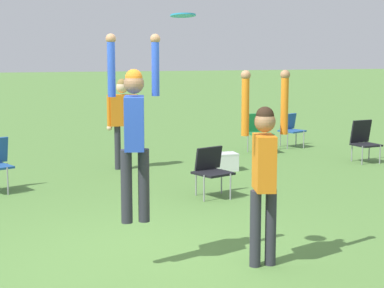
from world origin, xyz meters
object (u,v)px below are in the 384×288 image
(person_jumping, at_px, (134,125))
(frisbee, at_px, (183,15))
(person_spectator_near, at_px, (123,115))
(camping_chair_3, at_px, (211,168))
(cooler_box, at_px, (225,162))
(camping_chair_5, at_px, (364,139))
(person_defending, at_px, (264,164))
(camping_chair_2, at_px, (259,129))
(camping_chair_1, at_px, (290,127))

(person_jumping, bearing_deg, frisbee, -111.82)
(frisbee, relative_size, person_spectator_near, 0.14)
(camping_chair_3, relative_size, cooler_box, 1.68)
(camping_chair_5, bearing_deg, camping_chair_3, 18.19)
(cooler_box, bearing_deg, camping_chair_5, 1.95)
(person_defending, xyz_separation_m, cooler_box, (1.42, 5.34, -0.95))
(frisbee, bearing_deg, cooler_box, 66.61)
(person_defending, xyz_separation_m, camping_chair_3, (0.48, 3.31, -0.66))
(frisbee, relative_size, cooler_box, 0.55)
(cooler_box, bearing_deg, person_spectator_near, 159.86)
(person_defending, distance_m, camping_chair_2, 7.74)
(person_jumping, distance_m, cooler_box, 5.91)
(person_jumping, distance_m, camping_chair_1, 9.18)
(person_defending, height_order, person_spectator_near, person_defending)
(camping_chair_3, bearing_deg, cooler_box, -137.04)
(person_defending, relative_size, camping_chair_2, 2.40)
(person_jumping, height_order, person_spectator_near, person_jumping)
(camping_chair_2, relative_size, camping_chair_5, 1.02)
(frisbee, relative_size, camping_chair_3, 0.33)
(camping_chair_3, bearing_deg, person_defending, 59.38)
(frisbee, distance_m, camping_chair_5, 7.97)
(frisbee, distance_m, cooler_box, 6.33)
(person_spectator_near, bearing_deg, person_jumping, -96.67)
(camping_chair_5, bearing_deg, person_jumping, 31.63)
(person_defending, relative_size, camping_chair_3, 2.72)
(person_jumping, distance_m, person_defending, 1.43)
(person_jumping, height_order, cooler_box, person_jumping)
(person_jumping, distance_m, frisbee, 1.24)
(camping_chair_3, xyz_separation_m, cooler_box, (0.93, 2.03, -0.29))
(camping_chair_5, bearing_deg, person_defending, 40.63)
(person_jumping, relative_size, person_spectator_near, 1.12)
(camping_chair_1, xyz_separation_m, camping_chair_2, (-1.06, -0.58, 0.06))
(camping_chair_3, bearing_deg, camping_chair_2, -143.90)
(person_defending, distance_m, frisbee, 1.78)
(person_jumping, relative_size, camping_chair_1, 2.50)
(person_jumping, relative_size, cooler_box, 4.26)
(camping_chair_1, height_order, camping_chair_5, camping_chair_5)
(camping_chair_2, bearing_deg, person_defending, 70.38)
(camping_chair_1, bearing_deg, camping_chair_3, 27.77)
(camping_chair_1, height_order, camping_chair_2, camping_chair_2)
(person_defending, height_order, camping_chair_1, person_defending)
(person_defending, bearing_deg, person_spectator_near, -163.28)
(camping_chair_5, bearing_deg, cooler_box, -7.83)
(camping_chair_2, distance_m, camping_chair_3, 4.53)
(person_jumping, bearing_deg, camping_chair_2, -18.91)
(frisbee, distance_m, camping_chair_2, 8.37)
(person_jumping, distance_m, person_spectator_near, 5.81)
(person_jumping, relative_size, frisbee, 7.74)
(person_jumping, relative_size, camping_chair_3, 2.54)
(camping_chair_2, bearing_deg, person_spectator_near, 21.26)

